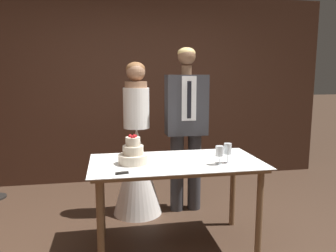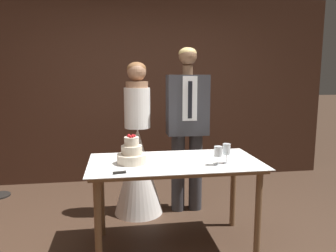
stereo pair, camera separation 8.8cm
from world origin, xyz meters
name	(u,v)px [view 2 (the right image)]	position (x,y,z in m)	size (l,w,h in m)	color
wall_back	(144,90)	(0.00, 2.25, 1.32)	(5.46, 0.12, 2.63)	#472B1E
cake_table	(175,171)	(0.10, 0.23, 0.70)	(1.49, 0.78, 0.79)	brown
tiered_cake	(132,154)	(-0.27, 0.21, 0.87)	(0.25, 0.25, 0.25)	beige
cake_knife	(129,172)	(-0.31, -0.06, 0.80)	(0.42, 0.10, 0.02)	silver
wine_glass_near	(226,150)	(0.52, 0.09, 0.90)	(0.07, 0.07, 0.17)	silver
wine_glass_middle	(218,152)	(0.43, 0.05, 0.90)	(0.07, 0.07, 0.16)	silver
bride	(138,159)	(-0.18, 1.00, 0.61)	(0.54, 0.54, 1.67)	white
groom	(187,122)	(0.37, 1.00, 1.02)	(0.45, 0.25, 1.83)	#38383D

